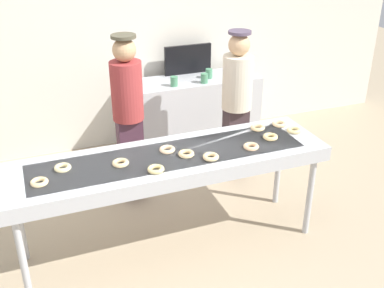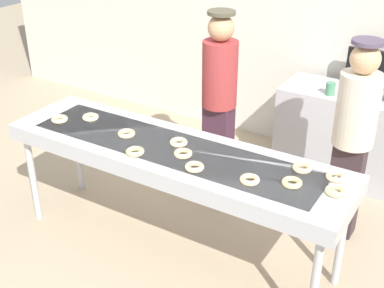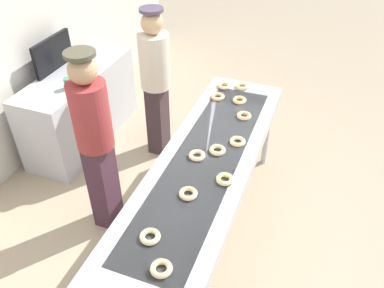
{
  "view_description": "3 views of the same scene",
  "coord_description": "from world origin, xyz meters",
  "views": [
    {
      "loc": [
        -1.04,
        -3.23,
        2.71
      ],
      "look_at": [
        0.23,
        0.08,
        0.94
      ],
      "focal_mm": 43.75,
      "sensor_mm": 36.0,
      "label": 1
    },
    {
      "loc": [
        1.86,
        -2.76,
        2.69
      ],
      "look_at": [
        0.11,
        0.1,
        0.93
      ],
      "focal_mm": 48.42,
      "sensor_mm": 36.0,
      "label": 2
    },
    {
      "loc": [
        -2.24,
        -0.73,
        2.87
      ],
      "look_at": [
        0.15,
        0.17,
        0.92
      ],
      "focal_mm": 36.87,
      "sensor_mm": 36.0,
      "label": 3
    }
  ],
  "objects": [
    {
      "name": "worker_baker",
      "position": [
        1.06,
        0.92,
        0.93
      ],
      "size": [
        0.32,
        0.32,
        1.65
      ],
      "rotation": [
        0.0,
        0.0,
        2.92
      ],
      "color": "#36272C",
      "rests_on": "ground"
    },
    {
      "name": "paper_cup_0",
      "position": [
        1.12,
        1.81,
        0.94
      ],
      "size": [
        0.08,
        0.08,
        0.12
      ],
      "primitive_type": "cylinder",
      "color": "#4C8C66",
      "rests_on": "prep_counter"
    },
    {
      "name": "worker_assistant",
      "position": [
        -0.11,
        0.91,
        0.96
      ],
      "size": [
        0.3,
        0.3,
        1.71
      ],
      "rotation": [
        0.0,
        0.0,
        3.22
      ],
      "color": "#3F2433",
      "rests_on": "ground"
    },
    {
      "name": "plain_donut_7",
      "position": [
        -0.41,
        -0.01,
        0.93
      ],
      "size": [
        0.17,
        0.17,
        0.03
      ],
      "primitive_type": "torus",
      "rotation": [
        0.0,
        0.0,
        1.89
      ],
      "color": "#EFC888",
      "rests_on": "fryer_conveyor"
    },
    {
      "name": "plain_donut_3",
      "position": [
        0.69,
        -0.13,
        0.93
      ],
      "size": [
        0.16,
        0.16,
        0.03
      ],
      "primitive_type": "torus",
      "rotation": [
        0.0,
        0.0,
        1.77
      ],
      "color": "#F8C48D",
      "rests_on": "fryer_conveyor"
    },
    {
      "name": "plain_donut_1",
      "position": [
        0.13,
        -0.06,
        0.93
      ],
      "size": [
        0.19,
        0.19,
        0.03
      ],
      "primitive_type": "torus",
      "rotation": [
        0.0,
        0.0,
        2.37
      ],
      "color": "#E8C486",
      "rests_on": "fryer_conveyor"
    },
    {
      "name": "fryer_conveyor",
      "position": [
        0.0,
        0.0,
        0.84
      ],
      "size": [
        2.67,
        0.72,
        0.91
      ],
      "color": "#B7BABF",
      "rests_on": "ground"
    },
    {
      "name": "plain_donut_11",
      "position": [
        1.15,
        0.2,
        0.93
      ],
      "size": [
        0.19,
        0.19,
        0.03
      ],
      "primitive_type": "torus",
      "rotation": [
        0.0,
        0.0,
        2.31
      ],
      "color": "beige",
      "rests_on": "fryer_conveyor"
    },
    {
      "name": "prep_counter",
      "position": [
        0.95,
        1.84,
        0.44
      ],
      "size": [
        1.59,
        0.57,
        0.88
      ],
      "primitive_type": "cube",
      "color": "#B7BABF",
      "rests_on": "ground"
    },
    {
      "name": "plain_donut_4",
      "position": [
        0.92,
        0.19,
        0.93
      ],
      "size": [
        0.16,
        0.16,
        0.03
      ],
      "primitive_type": "torus",
      "rotation": [
        0.0,
        0.0,
        2.88
      ],
      "color": "#EAC387",
      "rests_on": "fryer_conveyor"
    },
    {
      "name": "paper_cup_1",
      "position": [
        0.63,
        1.69,
        0.94
      ],
      "size": [
        0.08,
        0.08,
        0.12
      ],
      "primitive_type": "cylinder",
      "color": "#4C8C66",
      "rests_on": "prep_counter"
    },
    {
      "name": "paper_cup_2",
      "position": [
        1.0,
        1.67,
        0.94
      ],
      "size": [
        0.08,
        0.08,
        0.12
      ],
      "primitive_type": "cylinder",
      "color": "#4C8C66",
      "rests_on": "prep_counter"
    },
    {
      "name": "plain_donut_9",
      "position": [
        1.2,
        0.03,
        0.93
      ],
      "size": [
        0.13,
        0.13,
        0.03
      ],
      "primitive_type": "torus",
      "rotation": [
        0.0,
        0.0,
        1.59
      ],
      "color": "#EDD38B",
      "rests_on": "fryer_conveyor"
    },
    {
      "name": "plain_donut_10",
      "position": [
        -0.18,
        -0.21,
        0.93
      ],
      "size": [
        0.18,
        0.18,
        0.03
      ],
      "primitive_type": "torus",
      "rotation": [
        0.0,
        0.0,
        0.63
      ],
      "color": "#F1D485",
      "rests_on": "fryer_conveyor"
    },
    {
      "name": "plain_donut_6",
      "position": [
        -0.84,
        0.07,
        0.93
      ],
      "size": [
        0.18,
        0.18,
        0.03
      ],
      "primitive_type": "torus",
      "rotation": [
        0.0,
        0.0,
        0.96
      ],
      "color": "beige",
      "rests_on": "fryer_conveyor"
    },
    {
      "name": "ground_plane",
      "position": [
        0.0,
        0.0,
        0.0
      ],
      "size": [
        16.0,
        16.0,
        0.0
      ],
      "primitive_type": "plane",
      "color": "tan"
    },
    {
      "name": "plain_donut_2",
      "position": [
        -1.03,
        -0.09,
        0.93
      ],
      "size": [
        0.14,
        0.14,
        0.03
      ],
      "primitive_type": "torus",
      "rotation": [
        0.0,
        0.0,
        1.52
      ],
      "color": "#F4CF8F",
      "rests_on": "fryer_conveyor"
    },
    {
      "name": "plain_donut_8",
      "position": [
        0.93,
        -0.02,
        0.93
      ],
      "size": [
        0.17,
        0.17,
        0.03
      ],
      "primitive_type": "torus",
      "rotation": [
        0.0,
        0.0,
        1.94
      ],
      "color": "#F5D186",
      "rests_on": "fryer_conveyor"
    },
    {
      "name": "back_wall",
      "position": [
        0.0,
        2.29,
        1.46
      ],
      "size": [
        8.0,
        0.12,
        2.91
      ],
      "primitive_type": "cube",
      "color": "silver",
      "rests_on": "ground"
    },
    {
      "name": "menu_display",
      "position": [
        0.95,
        2.08,
        1.06
      ],
      "size": [
        0.61,
        0.04,
        0.36
      ],
      "primitive_type": "cube",
      "color": "black",
      "rests_on": "prep_counter"
    },
    {
      "name": "plain_donut_5",
      "position": [
        0.01,
        0.07,
        0.93
      ],
      "size": [
        0.18,
        0.18,
        0.03
      ],
      "primitive_type": "torus",
      "rotation": [
        0.0,
        0.0,
        2.53
      ],
      "color": "beige",
      "rests_on": "fryer_conveyor"
    },
    {
      "name": "plain_donut_0",
      "position": [
        0.3,
        -0.17,
        0.93
      ],
      "size": [
        0.16,
        0.16,
        0.03
      ],
      "primitive_type": "torus",
      "rotation": [
        0.0,
        0.0,
        1.32
      ],
      "color": "#F2D08F",
      "rests_on": "fryer_conveyor"
    }
  ]
}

